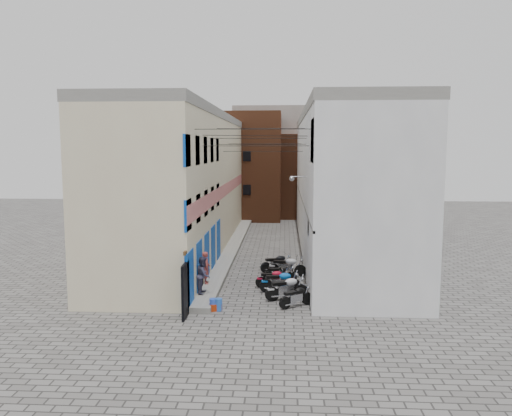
% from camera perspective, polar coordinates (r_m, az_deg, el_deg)
% --- Properties ---
extents(ground, '(90.00, 90.00, 0.00)m').
position_cam_1_polar(ground, '(20.57, -0.73, -12.14)').
color(ground, '#575452').
rests_on(ground, ground).
extents(plinth, '(0.90, 26.00, 0.25)m').
position_cam_1_polar(plinth, '(33.24, -2.69, -4.56)').
color(plinth, slate).
rests_on(plinth, ground).
extents(building_left, '(5.10, 27.00, 9.00)m').
position_cam_1_polar(building_left, '(33.04, -7.80, 2.97)').
color(building_left, beige).
rests_on(building_left, ground).
extents(building_right, '(5.94, 26.00, 9.00)m').
position_cam_1_polar(building_right, '(32.67, 9.67, 2.91)').
color(building_right, silver).
rests_on(building_right, ground).
extents(building_far_brick_left, '(6.00, 6.00, 10.00)m').
position_cam_1_polar(building_far_brick_left, '(47.55, -0.77, 4.80)').
color(building_far_brick_left, brown).
rests_on(building_far_brick_left, ground).
extents(building_far_brick_right, '(5.00, 6.00, 8.00)m').
position_cam_1_polar(building_far_brick_right, '(49.50, 5.19, 3.70)').
color(building_far_brick_right, brown).
rests_on(building_far_brick_right, ground).
extents(building_far_concrete, '(8.00, 5.00, 11.00)m').
position_cam_1_polar(building_far_concrete, '(53.43, 1.84, 5.56)').
color(building_far_concrete, slate).
rests_on(building_far_concrete, ground).
extents(far_shopfront, '(2.00, 0.30, 2.40)m').
position_cam_1_polar(far_shopfront, '(44.96, 1.53, -0.18)').
color(far_shopfront, black).
rests_on(far_shopfront, ground).
extents(overhead_wires, '(5.80, 13.02, 1.32)m').
position_cam_1_polar(overhead_wires, '(27.09, 0.39, 7.76)').
color(overhead_wires, black).
rests_on(overhead_wires, ground).
extents(motorcycle_a, '(1.70, 1.43, 0.99)m').
position_cam_1_polar(motorcycle_a, '(21.49, 4.63, -9.94)').
color(motorcycle_a, black).
rests_on(motorcycle_a, ground).
extents(motorcycle_b, '(2.11, 1.34, 1.17)m').
position_cam_1_polar(motorcycle_b, '(22.41, 3.53, -8.98)').
color(motorcycle_b, silver).
rests_on(motorcycle_b, ground).
extents(motorcycle_c, '(2.00, 0.74, 1.14)m').
position_cam_1_polar(motorcycle_c, '(23.48, 2.83, -8.28)').
color(motorcycle_c, '#0C5BB9').
rests_on(motorcycle_c, ground).
extents(motorcycle_d, '(1.77, 0.74, 0.99)m').
position_cam_1_polar(motorcycle_d, '(24.25, 1.97, -7.96)').
color(motorcycle_d, '#B50C27').
rests_on(motorcycle_d, ground).
extents(motorcycle_e, '(1.72, 0.59, 0.99)m').
position_cam_1_polar(motorcycle_e, '(25.30, 2.78, -7.34)').
color(motorcycle_e, black).
rests_on(motorcycle_e, ground).
extents(motorcycle_f, '(2.11, 0.86, 1.19)m').
position_cam_1_polar(motorcycle_f, '(26.33, 3.56, -6.56)').
color(motorcycle_f, '#ACADB1').
rests_on(motorcycle_f, ground).
extents(motorcycle_g, '(1.98, 1.28, 1.10)m').
position_cam_1_polar(motorcycle_g, '(27.19, 2.43, -6.22)').
color(motorcycle_g, black).
rests_on(motorcycle_g, ground).
extents(person_a, '(0.49, 0.63, 1.54)m').
position_cam_1_polar(person_a, '(24.11, -5.72, -6.79)').
color(person_a, '#993C37').
rests_on(person_a, plinth).
extents(person_b, '(0.65, 0.82, 1.66)m').
position_cam_1_polar(person_b, '(22.53, -6.03, -7.61)').
color(person_b, '#363651').
rests_on(person_b, plinth).
extents(water_jug_near, '(0.32, 0.32, 0.50)m').
position_cam_1_polar(water_jug_near, '(21.12, -4.91, -10.94)').
color(water_jug_near, blue).
rests_on(water_jug_near, ground).
extents(water_jug_far, '(0.34, 0.34, 0.50)m').
position_cam_1_polar(water_jug_far, '(21.09, -4.31, -10.95)').
color(water_jug_far, blue).
rests_on(water_jug_far, ground).
extents(red_crate, '(0.55, 0.48, 0.28)m').
position_cam_1_polar(red_crate, '(21.14, -4.66, -11.22)').
color(red_crate, '#A02B0B').
rests_on(red_crate, ground).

